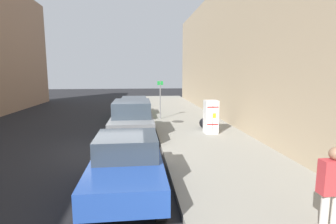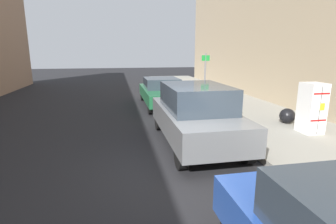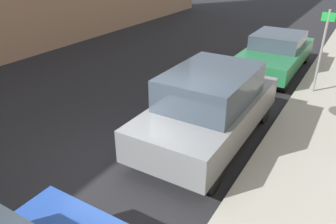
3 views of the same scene
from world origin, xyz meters
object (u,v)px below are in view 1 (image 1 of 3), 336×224
Objects in this scene: pedestrian_walking_far at (332,186)px; parked_sedan_green at (134,107)px; parked_suv_gray at (132,119)px; parked_hatchback_blue at (127,163)px; discarded_refrigerator at (211,117)px; trash_bag at (204,123)px; street_sign_post at (160,97)px.

parked_sedan_green is (3.64, -14.02, -0.39)m from pedestrian_walking_far.
parked_suv_gray reaches higher than parked_hatchback_blue.
trash_bag is (0.02, -1.11, -0.52)m from discarded_refrigerator.
street_sign_post is 0.62× the size of parked_hatchback_blue.
discarded_refrigerator is at bearing 121.14° from pedestrian_walking_far.
parked_hatchback_blue is at bearing 90.00° from parked_suv_gray.
street_sign_post reaches higher than parked_sedan_green.
pedestrian_walking_far is at bearing 89.39° from trash_bag.
trash_bag is 0.12× the size of parked_suv_gray.
discarded_refrigerator is 4.73m from street_sign_post.
pedestrian_walking_far is 0.37× the size of parked_suv_gray.
parked_hatchback_blue is at bearing 60.90° from trash_bag.
street_sign_post is 0.55× the size of parked_suv_gray.
discarded_refrigerator is 1.23m from trash_bag.
parked_hatchback_blue is (0.00, 5.72, -0.15)m from parked_suv_gray.
parked_sedan_green is (3.74, -4.75, 0.29)m from trash_bag.
street_sign_post is at bearing -56.11° from trash_bag.
parked_hatchback_blue is (3.76, 5.60, -0.20)m from discarded_refrigerator.
parked_sedan_green is at bearing -57.33° from discarded_refrigerator.
trash_bag is at bearing 128.21° from parked_sedan_green.
pedestrian_walking_far is at bearing 89.17° from discarded_refrigerator.
parked_hatchback_blue reaches higher than trash_bag.
trash_bag is (-2.07, 3.09, -1.10)m from street_sign_post.
parked_suv_gray is 5.72m from parked_hatchback_blue.
parked_hatchback_blue is (3.64, -2.56, -0.35)m from pedestrian_walking_far.
street_sign_post reaches higher than pedestrian_walking_far.
trash_bag is 0.12× the size of parked_sedan_green.
discarded_refrigerator is 0.40× the size of parked_hatchback_blue.
discarded_refrigerator is at bearing 91.01° from trash_bag.
parked_suv_gray is at bearing 90.00° from parked_sedan_green.
street_sign_post is 9.97m from parked_hatchback_blue.
street_sign_post is (2.09, -4.20, 0.58)m from discarded_refrigerator.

